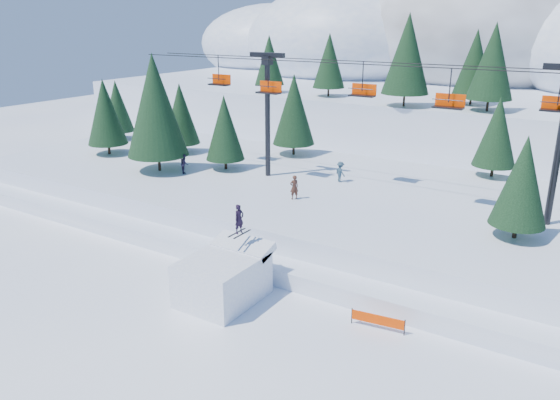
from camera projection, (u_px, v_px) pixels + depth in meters
The scene contains 10 objects.
ground at pixel (223, 324), 28.86m from camera, with size 160.00×160.00×0.00m, color white.
mid_shelf at pixel (363, 207), 42.92m from camera, with size 70.00×22.00×2.50m, color white.
berm at pixel (299, 261), 35.11m from camera, with size 70.00×6.00×1.10m, color white.
mountain_ridge at pixel (478, 56), 87.26m from camera, with size 119.00×60.99×26.46m.
jump_kicker at pixel (224, 277), 31.04m from camera, with size 3.79×5.16×5.33m.
chairlift at pixel (396, 107), 39.34m from camera, with size 46.00×3.21×10.28m.
conifer_stand at pixel (387, 133), 41.43m from camera, with size 65.18×18.23×10.19m.
distant_skiers at pixel (350, 180), 42.66m from camera, with size 31.99×8.05×1.86m.
banner_near at pixel (378, 320), 28.23m from camera, with size 2.84×0.41×0.90m.
banner_far at pixel (405, 311), 29.11m from camera, with size 2.81×0.61×0.90m.
Camera 1 is at (16.01, -19.82, 15.37)m, focal length 35.00 mm.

